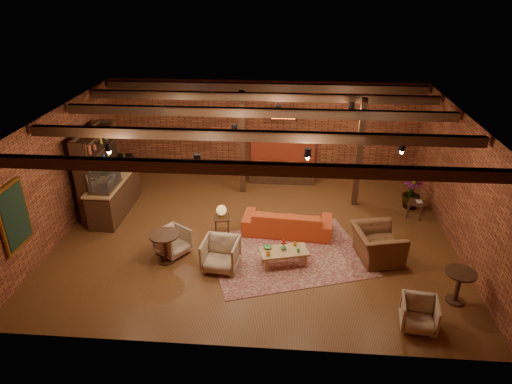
# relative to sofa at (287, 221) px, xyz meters

# --- Properties ---
(floor) EXTENTS (10.00, 10.00, 0.00)m
(floor) POSITION_rel_sofa_xyz_m (-0.83, -0.18, -0.34)
(floor) COLOR #402710
(floor) RESTS_ON ground
(ceiling) EXTENTS (10.00, 8.00, 0.02)m
(ceiling) POSITION_rel_sofa_xyz_m (-0.83, -0.18, 2.86)
(ceiling) COLOR black
(ceiling) RESTS_ON wall_back
(wall_back) EXTENTS (10.00, 0.02, 3.20)m
(wall_back) POSITION_rel_sofa_xyz_m (-0.83, 3.82, 1.26)
(wall_back) COLOR #612C1B
(wall_back) RESTS_ON ground
(wall_front) EXTENTS (10.00, 0.02, 3.20)m
(wall_front) POSITION_rel_sofa_xyz_m (-0.83, -4.18, 1.26)
(wall_front) COLOR #612C1B
(wall_front) RESTS_ON ground
(wall_left) EXTENTS (0.02, 8.00, 3.20)m
(wall_left) POSITION_rel_sofa_xyz_m (-5.83, -0.18, 1.26)
(wall_left) COLOR #612C1B
(wall_left) RESTS_ON ground
(wall_right) EXTENTS (0.02, 8.00, 3.20)m
(wall_right) POSITION_rel_sofa_xyz_m (4.17, -0.18, 1.26)
(wall_right) COLOR #612C1B
(wall_right) RESTS_ON ground
(ceiling_beams) EXTENTS (9.80, 6.40, 0.22)m
(ceiling_beams) POSITION_rel_sofa_xyz_m (-0.83, -0.18, 2.74)
(ceiling_beams) COLOR black
(ceiling_beams) RESTS_ON ceiling
(ceiling_pipe) EXTENTS (9.60, 0.12, 0.12)m
(ceiling_pipe) POSITION_rel_sofa_xyz_m (-0.83, 1.42, 2.51)
(ceiling_pipe) COLOR black
(ceiling_pipe) RESTS_ON ceiling
(post_left) EXTENTS (0.16, 0.16, 3.20)m
(post_left) POSITION_rel_sofa_xyz_m (-1.43, 2.42, 1.26)
(post_left) COLOR black
(post_left) RESTS_ON ground
(post_right) EXTENTS (0.16, 0.16, 3.20)m
(post_right) POSITION_rel_sofa_xyz_m (1.97, 1.82, 1.26)
(post_right) COLOR black
(post_right) RESTS_ON ground
(service_counter) EXTENTS (0.80, 2.50, 1.60)m
(service_counter) POSITION_rel_sofa_xyz_m (-4.93, 0.82, 0.46)
(service_counter) COLOR black
(service_counter) RESTS_ON ground
(plant_counter) EXTENTS (0.35, 0.39, 0.30)m
(plant_counter) POSITION_rel_sofa_xyz_m (-4.83, 1.02, 0.88)
(plant_counter) COLOR #337F33
(plant_counter) RESTS_ON service_counter
(shelving_hutch) EXTENTS (0.52, 2.00, 2.40)m
(shelving_hutch) POSITION_rel_sofa_xyz_m (-5.33, 0.92, 0.86)
(shelving_hutch) COLOR black
(shelving_hutch) RESTS_ON ground
(chalkboard_menu) EXTENTS (0.08, 0.96, 1.46)m
(chalkboard_menu) POSITION_rel_sofa_xyz_m (-5.76, -2.48, 1.26)
(chalkboard_menu) COLOR black
(chalkboard_menu) RESTS_ON wall_left
(banquette) EXTENTS (2.10, 0.70, 1.00)m
(banquette) POSITION_rel_sofa_xyz_m (-0.23, 3.37, 0.16)
(banquette) COLOR maroon
(banquette) RESTS_ON ground
(service_sign) EXTENTS (0.86, 0.06, 0.30)m
(service_sign) POSITION_rel_sofa_xyz_m (-0.23, 2.92, 2.01)
(service_sign) COLOR #FF4A19
(service_sign) RESTS_ON ceiling
(ceiling_spotlights) EXTENTS (6.40, 4.40, 0.28)m
(ceiling_spotlights) POSITION_rel_sofa_xyz_m (-0.83, -0.18, 2.52)
(ceiling_spotlights) COLOR black
(ceiling_spotlights) RESTS_ON ceiling
(rug) EXTENTS (4.32, 3.78, 0.01)m
(rug) POSITION_rel_sofa_xyz_m (0.04, -1.04, -0.33)
(rug) COLOR maroon
(rug) RESTS_ON floor
(sofa) EXTENTS (2.38, 1.09, 0.68)m
(sofa) POSITION_rel_sofa_xyz_m (0.00, 0.00, 0.00)
(sofa) COLOR #B13B18
(sofa) RESTS_ON floor
(coffee_table) EXTENTS (1.22, 0.82, 0.63)m
(coffee_table) POSITION_rel_sofa_xyz_m (-0.07, -1.46, 0.00)
(coffee_table) COLOR #A9814F
(coffee_table) RESTS_ON floor
(side_table_lamp) EXTENTS (0.46, 0.46, 0.84)m
(side_table_lamp) POSITION_rel_sofa_xyz_m (-1.71, -0.19, 0.30)
(side_table_lamp) COLOR black
(side_table_lamp) RESTS_ON floor
(round_table_left) EXTENTS (0.71, 0.71, 0.74)m
(round_table_left) POSITION_rel_sofa_xyz_m (-2.86, -1.55, 0.17)
(round_table_left) COLOR black
(round_table_left) RESTS_ON floor
(armchair_a) EXTENTS (0.93, 0.94, 0.71)m
(armchair_a) POSITION_rel_sofa_xyz_m (-2.77, -1.20, 0.02)
(armchair_a) COLOR beige
(armchair_a) RESTS_ON floor
(armchair_b) EXTENTS (0.88, 0.83, 0.82)m
(armchair_b) POSITION_rel_sofa_xyz_m (-1.52, -1.73, 0.07)
(armchair_b) COLOR beige
(armchair_b) RESTS_ON floor
(armchair_right) EXTENTS (1.02, 1.34, 1.05)m
(armchair_right) POSITION_rel_sofa_xyz_m (2.15, -1.03, 0.19)
(armchair_right) COLOR brown
(armchair_right) RESTS_ON floor
(side_table_book) EXTENTS (0.56, 0.56, 0.50)m
(side_table_book) POSITION_rel_sofa_xyz_m (3.57, 1.14, 0.11)
(side_table_book) COLOR black
(side_table_book) RESTS_ON floor
(round_table_right) EXTENTS (0.63, 0.63, 0.74)m
(round_table_right) POSITION_rel_sofa_xyz_m (3.57, -2.54, 0.16)
(round_table_right) COLOR black
(round_table_right) RESTS_ON floor
(armchair_far) EXTENTS (0.76, 0.72, 0.69)m
(armchair_far) POSITION_rel_sofa_xyz_m (2.59, -3.38, 0.01)
(armchair_far) COLOR beige
(armchair_far) RESTS_ON floor
(plant_tall) EXTENTS (2.15, 2.15, 2.89)m
(plant_tall) POSITION_rel_sofa_xyz_m (3.57, 1.74, 1.11)
(plant_tall) COLOR #4C7F4C
(plant_tall) RESTS_ON floor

